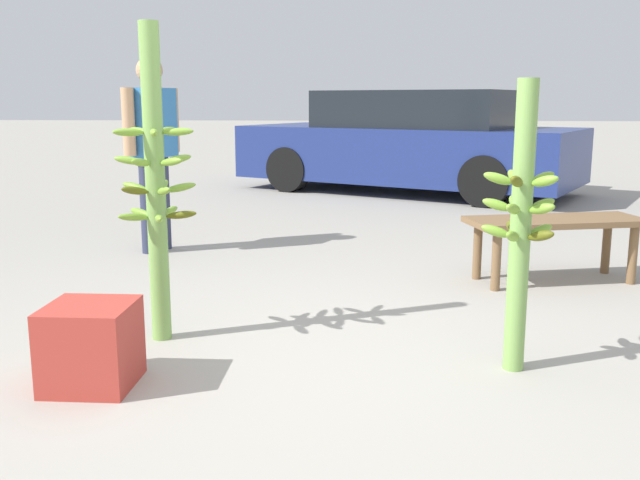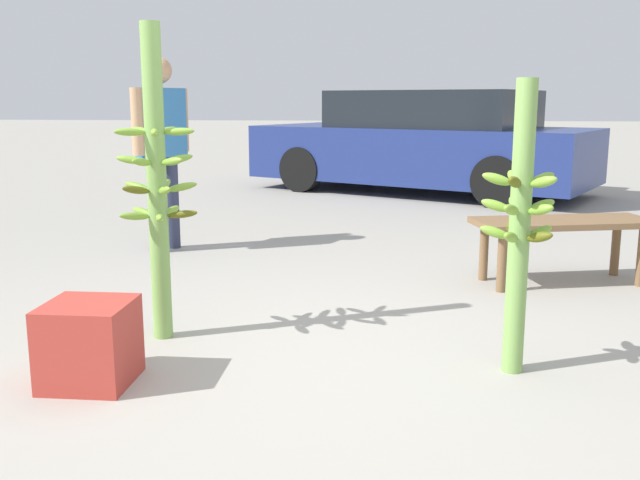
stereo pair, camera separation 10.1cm
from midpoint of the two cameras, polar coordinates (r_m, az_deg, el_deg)
ground_plane at (r=3.32m, az=-1.74°, el=-10.46°), size 80.00×80.00×0.00m
banana_stalk_left at (r=3.68m, az=-13.81°, el=4.42°), size 0.41×0.41×1.59m
banana_stalk_center at (r=3.27m, az=14.91°, el=1.31°), size 0.35×0.35×1.31m
vendor_person at (r=5.92m, az=-13.75°, el=7.95°), size 0.35×0.59×1.55m
market_bench at (r=5.05m, az=17.79°, el=0.91°), size 1.26×0.71×0.44m
parked_car at (r=9.67m, az=6.95°, el=7.70°), size 4.74×3.65×1.34m
produce_crate at (r=3.27m, az=-18.70°, el=-8.00°), size 0.36×0.36×0.36m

